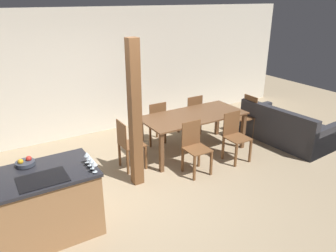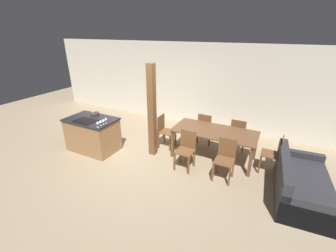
# 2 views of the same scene
# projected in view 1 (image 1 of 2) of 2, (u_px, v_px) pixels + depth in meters

# --- Properties ---
(ground_plane) EXTENTS (16.00, 16.00, 0.00)m
(ground_plane) POSITION_uv_depth(u_px,v_px,m) (142.00, 193.00, 5.17)
(ground_plane) COLOR #9E896B
(wall_back) EXTENTS (11.20, 0.08, 2.70)m
(wall_back) POSITION_uv_depth(u_px,v_px,m) (80.00, 75.00, 6.91)
(wall_back) COLOR silver
(wall_back) RESTS_ON ground_plane
(kitchen_island) EXTENTS (1.32, 0.85, 0.91)m
(kitchen_island) POSITION_uv_depth(u_px,v_px,m) (45.00, 204.00, 4.13)
(kitchen_island) COLOR #9E7047
(kitchen_island) RESTS_ON ground_plane
(fruit_bowl) EXTENTS (0.24, 0.24, 0.11)m
(fruit_bowl) POSITION_uv_depth(u_px,v_px,m) (25.00, 163.00, 4.12)
(fruit_bowl) COLOR #383D47
(fruit_bowl) RESTS_ON kitchen_island
(wine_glass_near) EXTENTS (0.08, 0.08, 0.15)m
(wine_glass_near) POSITION_uv_depth(u_px,v_px,m) (94.00, 163.00, 3.93)
(wine_glass_near) COLOR silver
(wine_glass_near) RESTS_ON kitchen_island
(wine_glass_middle) EXTENTS (0.08, 0.08, 0.15)m
(wine_glass_middle) POSITION_uv_depth(u_px,v_px,m) (92.00, 160.00, 4.00)
(wine_glass_middle) COLOR silver
(wine_glass_middle) RESTS_ON kitchen_island
(wine_glass_far) EXTENTS (0.08, 0.08, 0.15)m
(wine_glass_far) POSITION_uv_depth(u_px,v_px,m) (89.00, 157.00, 4.08)
(wine_glass_far) COLOR silver
(wine_glass_far) RESTS_ON kitchen_island
(wine_glass_end) EXTENTS (0.08, 0.08, 0.15)m
(wine_glass_end) POSITION_uv_depth(u_px,v_px,m) (87.00, 155.00, 4.15)
(wine_glass_end) COLOR silver
(wine_glass_end) RESTS_ON kitchen_island
(dining_table) EXTENTS (2.04, 0.95, 0.77)m
(dining_table) POSITION_uv_depth(u_px,v_px,m) (193.00, 119.00, 6.35)
(dining_table) COLOR brown
(dining_table) RESTS_ON ground_plane
(dining_chair_near_left) EXTENTS (0.40, 0.40, 0.91)m
(dining_chair_near_left) POSITION_uv_depth(u_px,v_px,m) (195.00, 146.00, 5.64)
(dining_chair_near_left) COLOR brown
(dining_chair_near_left) RESTS_ON ground_plane
(dining_chair_near_right) EXTENTS (0.40, 0.40, 0.91)m
(dining_chair_near_right) POSITION_uv_depth(u_px,v_px,m) (235.00, 135.00, 6.08)
(dining_chair_near_right) COLOR brown
(dining_chair_near_right) RESTS_ON ground_plane
(dining_chair_far_left) EXTENTS (0.40, 0.40, 0.91)m
(dining_chair_far_left) POSITION_uv_depth(u_px,v_px,m) (155.00, 122.00, 6.75)
(dining_chair_far_left) COLOR brown
(dining_chair_far_left) RESTS_ON ground_plane
(dining_chair_far_right) EXTENTS (0.40, 0.40, 0.91)m
(dining_chair_far_right) POSITION_uv_depth(u_px,v_px,m) (192.00, 114.00, 7.19)
(dining_chair_far_right) COLOR brown
(dining_chair_far_right) RESTS_ON ground_plane
(dining_chair_head_end) EXTENTS (0.40, 0.40, 0.91)m
(dining_chair_head_end) POSITION_uv_depth(u_px,v_px,m) (128.00, 144.00, 5.74)
(dining_chair_head_end) COLOR brown
(dining_chair_head_end) RESTS_ON ground_plane
(dining_chair_foot_end) EXTENTS (0.40, 0.40, 0.91)m
(dining_chair_foot_end) POSITION_uv_depth(u_px,v_px,m) (245.00, 116.00, 7.09)
(dining_chair_foot_end) COLOR brown
(dining_chair_foot_end) RESTS_ON ground_plane
(couch) EXTENTS (1.05, 1.86, 0.80)m
(couch) POSITION_uv_depth(u_px,v_px,m) (285.00, 129.00, 6.91)
(couch) COLOR #2D2D33
(couch) RESTS_ON ground_plane
(timber_post) EXTENTS (0.17, 0.17, 2.36)m
(timber_post) POSITION_uv_depth(u_px,v_px,m) (135.00, 116.00, 5.04)
(timber_post) COLOR brown
(timber_post) RESTS_ON ground_plane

